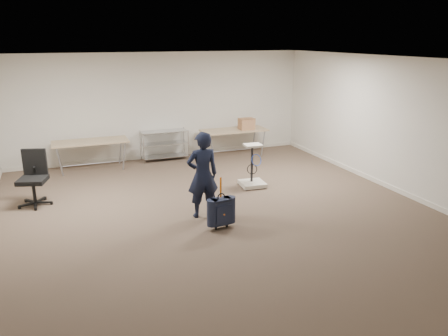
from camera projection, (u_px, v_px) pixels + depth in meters
name	position (u px, v px, depth m)	size (l,w,h in m)	color
ground	(220.00, 217.00, 7.98)	(9.00, 9.00, 0.00)	#4D3B2E
room_shell	(197.00, 191.00, 9.21)	(8.00, 9.00, 9.00)	silver
folding_table_left	(90.00, 143.00, 10.67)	(1.80, 0.75, 0.73)	#9D8860
folding_table_right	(234.00, 131.00, 11.97)	(1.80, 0.75, 0.73)	#9D8860
wire_shelf	(164.00, 144.00, 11.61)	(1.22, 0.47, 0.80)	silver
person	(203.00, 175.00, 7.82)	(0.58, 0.38, 1.59)	black
suitcase	(221.00, 211.00, 7.44)	(0.36, 0.23, 0.92)	black
office_chair	(35.00, 188.00, 8.52)	(0.65, 0.65, 1.08)	black
equipment_cart	(253.00, 176.00, 9.57)	(0.56, 0.56, 0.96)	white
cardboard_box	(246.00, 124.00, 11.97)	(0.40, 0.30, 0.30)	#9B8148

